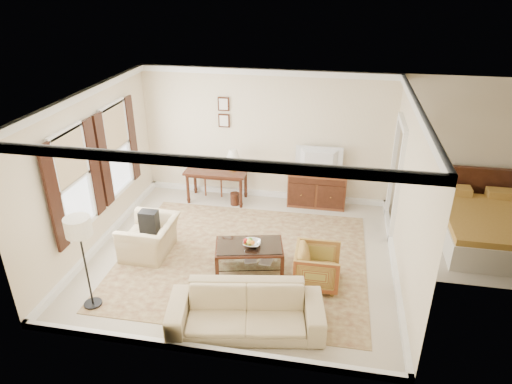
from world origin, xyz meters
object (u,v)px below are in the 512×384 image
(tv, at_px, (319,153))
(striped_armchair, at_px, (318,265))
(sideboard, at_px, (317,189))
(club_armchair, at_px, (149,232))
(writing_desk, at_px, (217,174))
(sofa, at_px, (246,305))
(coffee_table, at_px, (249,250))

(tv, relative_size, striped_armchair, 1.28)
(sideboard, height_order, tv, tv)
(striped_armchair, bearing_deg, club_armchair, 82.53)
(striped_armchair, distance_m, club_armchair, 3.10)
(writing_desk, height_order, sofa, sofa)
(sideboard, bearing_deg, sofa, -100.20)
(club_armchair, bearing_deg, sofa, 53.22)
(writing_desk, xyz_separation_m, striped_armchair, (2.42, -2.69, -0.26))
(writing_desk, distance_m, sideboard, 2.24)
(writing_desk, relative_size, sideboard, 1.09)
(sofa, bearing_deg, sideboard, 70.16)
(coffee_table, xyz_separation_m, sofa, (0.25, -1.46, 0.06))
(striped_armchair, xyz_separation_m, club_armchair, (-3.07, 0.37, 0.07))
(sideboard, relative_size, striped_armchair, 1.68)
(tv, xyz_separation_m, club_armchair, (-2.87, -2.47, -0.80))
(writing_desk, height_order, coffee_table, writing_desk)
(writing_desk, bearing_deg, sofa, -69.41)
(writing_desk, bearing_deg, coffee_table, -63.49)
(writing_desk, xyz_separation_m, sideboard, (2.22, 0.17, -0.25))
(club_armchair, bearing_deg, striped_armchair, 83.53)
(coffee_table, relative_size, club_armchair, 1.25)
(writing_desk, distance_m, tv, 2.31)
(writing_desk, height_order, tv, tv)
(sideboard, bearing_deg, club_armchair, -139.08)
(sideboard, bearing_deg, coffee_table, -110.42)
(sideboard, distance_m, striped_armchair, 2.87)
(writing_desk, relative_size, coffee_table, 1.07)
(writing_desk, height_order, sideboard, sideboard)
(tv, distance_m, club_armchair, 3.87)
(coffee_table, height_order, striped_armchair, striped_armchair)
(striped_armchair, height_order, club_armchair, club_armchair)
(writing_desk, xyz_separation_m, tv, (2.22, 0.15, 0.62))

